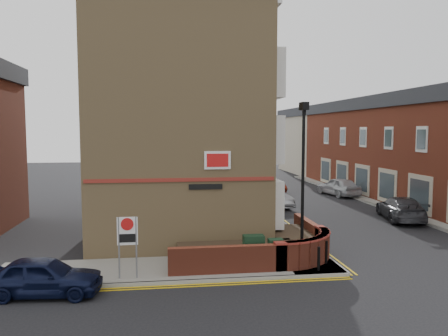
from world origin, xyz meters
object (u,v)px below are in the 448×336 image
(utility_cabinet_large, at_px, (254,250))
(silver_car_near, at_px, (271,197))
(zone_sign, at_px, (127,236))
(navy_hatchback, at_px, (43,276))
(lamppost, at_px, (303,183))

(utility_cabinet_large, bearing_deg, silver_car_near, 73.39)
(zone_sign, distance_m, navy_hatchback, 2.97)
(lamppost, relative_size, zone_sign, 2.86)
(utility_cabinet_large, bearing_deg, zone_sign, -170.31)
(lamppost, relative_size, utility_cabinet_large, 5.25)
(utility_cabinet_large, xyz_separation_m, navy_hatchback, (-7.31, -1.80, -0.08))
(lamppost, bearing_deg, zone_sign, -173.93)
(lamppost, bearing_deg, silver_car_near, 81.22)
(lamppost, distance_m, utility_cabinet_large, 3.24)
(utility_cabinet_large, height_order, navy_hatchback, utility_cabinet_large)
(lamppost, height_order, navy_hatchback, lamppost)
(lamppost, height_order, zone_sign, lamppost)
(silver_car_near, bearing_deg, lamppost, -114.12)
(lamppost, relative_size, navy_hatchback, 1.69)
(navy_hatchback, height_order, silver_car_near, silver_car_near)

